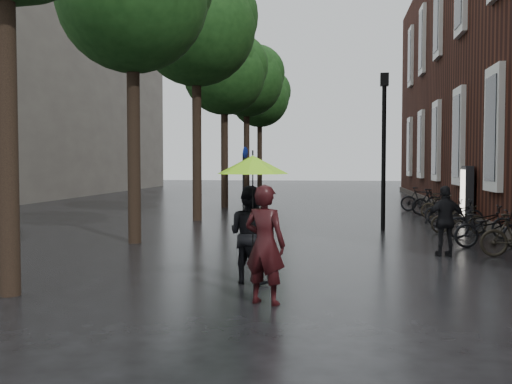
% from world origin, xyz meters
% --- Properties ---
extents(ground, '(120.00, 120.00, 0.00)m').
position_xyz_m(ground, '(0.00, 0.00, 0.00)').
color(ground, black).
extents(street_trees, '(4.33, 34.03, 8.91)m').
position_xyz_m(street_trees, '(-3.99, 15.91, 6.34)').
color(street_trees, black).
rests_on(street_trees, ground).
extents(person_burgundy, '(0.73, 0.60, 1.72)m').
position_xyz_m(person_burgundy, '(-0.07, 0.98, 0.86)').
color(person_burgundy, black).
rests_on(person_burgundy, ground).
extents(person_black, '(1.00, 0.93, 1.65)m').
position_xyz_m(person_black, '(-0.49, 2.42, 0.82)').
color(person_black, black).
rests_on(person_black, ground).
extents(lime_umbrella, '(1.13, 1.13, 1.66)m').
position_xyz_m(lime_umbrella, '(-0.35, 1.75, 2.00)').
color(lime_umbrella, black).
rests_on(lime_umbrella, ground).
extents(pedestrian_walking, '(0.95, 0.53, 1.53)m').
position_xyz_m(pedestrian_walking, '(3.30, 5.88, 0.77)').
color(pedestrian_walking, black).
rests_on(pedestrian_walking, ground).
extents(parked_bicycles, '(2.07, 12.65, 1.02)m').
position_xyz_m(parked_bicycles, '(4.63, 11.77, 0.46)').
color(parked_bicycles, black).
rests_on(parked_bicycles, ground).
extents(ad_lightbox, '(0.29, 1.27, 1.92)m').
position_xyz_m(ad_lightbox, '(5.31, 13.41, 0.96)').
color(ad_lightbox, black).
rests_on(ad_lightbox, ground).
extents(lamp_post, '(0.24, 0.24, 4.69)m').
position_xyz_m(lamp_post, '(2.34, 10.79, 2.85)').
color(lamp_post, black).
rests_on(lamp_post, ground).
extents(cycle_sign, '(0.14, 0.49, 2.70)m').
position_xyz_m(cycle_sign, '(-2.96, 17.75, 1.78)').
color(cycle_sign, '#262628').
rests_on(cycle_sign, ground).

